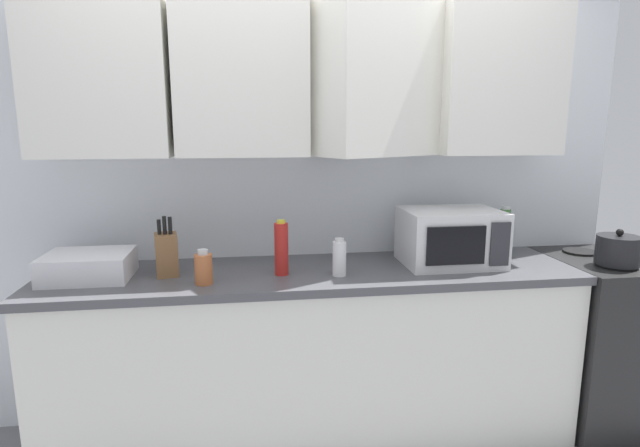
% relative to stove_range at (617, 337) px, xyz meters
% --- Properties ---
extents(wall_back_with_cabinets, '(3.47, 0.58, 2.60)m').
position_rel_stove_range_xyz_m(wall_back_with_cabinets, '(-1.69, 0.25, 1.13)').
color(wall_back_with_cabinets, white).
rests_on(wall_back_with_cabinets, ground_plane).
extents(counter_run, '(2.60, 0.63, 0.90)m').
position_rel_stove_range_xyz_m(counter_run, '(-1.69, 0.02, -0.00)').
color(counter_run, white).
rests_on(counter_run, ground_plane).
extents(stove_range, '(0.76, 0.64, 0.91)m').
position_rel_stove_range_xyz_m(stove_range, '(0.00, 0.00, 0.00)').
color(stove_range, black).
rests_on(stove_range, ground_plane).
extents(kettle, '(0.21, 0.21, 0.18)m').
position_rel_stove_range_xyz_m(kettle, '(-0.17, -0.14, 0.53)').
color(kettle, black).
rests_on(kettle, stove_range).
extents(microwave, '(0.48, 0.37, 0.28)m').
position_rel_stove_range_xyz_m(microwave, '(-0.98, 0.03, 0.59)').
color(microwave, silver).
rests_on(microwave, counter_run).
extents(dish_rack, '(0.38, 0.30, 0.12)m').
position_rel_stove_range_xyz_m(dish_rack, '(-2.73, 0.02, 0.51)').
color(dish_rack, silver).
rests_on(dish_rack, counter_run).
extents(knife_block, '(0.12, 0.14, 0.29)m').
position_rel_stove_range_xyz_m(knife_block, '(-2.38, 0.02, 0.55)').
color(knife_block, brown).
rests_on(knife_block, counter_run).
extents(bottle_red_sauce, '(0.07, 0.07, 0.26)m').
position_rel_stove_range_xyz_m(bottle_red_sauce, '(-1.84, -0.04, 0.58)').
color(bottle_red_sauce, red).
rests_on(bottle_red_sauce, counter_run).
extents(bottle_spice_jar, '(0.08, 0.08, 0.16)m').
position_rel_stove_range_xyz_m(bottle_spice_jar, '(-2.20, -0.14, 0.52)').
color(bottle_spice_jar, '#BC6638').
rests_on(bottle_spice_jar, counter_run).
extents(bottle_green_oil, '(0.06, 0.06, 0.27)m').
position_rel_stove_range_xyz_m(bottle_green_oil, '(-0.62, 0.16, 0.58)').
color(bottle_green_oil, '#386B2D').
rests_on(bottle_green_oil, counter_run).
extents(bottle_white_jar, '(0.06, 0.06, 0.18)m').
position_rel_stove_range_xyz_m(bottle_white_jar, '(-1.58, -0.10, 0.53)').
color(bottle_white_jar, white).
rests_on(bottle_white_jar, counter_run).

